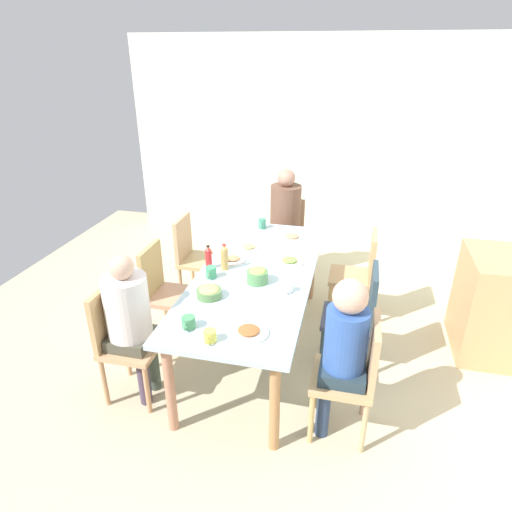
# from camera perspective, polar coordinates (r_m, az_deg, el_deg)

# --- Properties ---
(ground_plane) EXTENTS (6.13, 6.13, 0.00)m
(ground_plane) POSITION_cam_1_polar(r_m,az_deg,el_deg) (3.98, -0.00, -12.02)
(ground_plane) COLOR #BDAE8E
(wall_left) EXTENTS (0.12, 4.54, 2.60)m
(wall_left) POSITION_cam_1_polar(r_m,az_deg,el_deg) (5.85, 6.10, 14.25)
(wall_left) COLOR silver
(wall_left) RESTS_ON ground_plane
(dining_table) EXTENTS (2.20, 0.92, 0.77)m
(dining_table) POSITION_cam_1_polar(r_m,az_deg,el_deg) (3.60, -0.00, -3.27)
(dining_table) COLOR #ACC7D1
(dining_table) RESTS_ON ground_plane
(chair_0) EXTENTS (0.40, 0.40, 0.90)m
(chair_0) POSITION_cam_1_polar(r_m,az_deg,el_deg) (4.99, 3.92, 2.89)
(chair_0) COLOR tan
(chair_0) RESTS_ON ground_plane
(person_0) EXTENTS (0.33, 0.33, 1.28)m
(person_0) POSITION_cam_1_polar(r_m,az_deg,el_deg) (4.82, 3.83, 5.30)
(person_0) COLOR #33324A
(person_0) RESTS_ON ground_plane
(chair_1) EXTENTS (0.40, 0.40, 0.90)m
(chair_1) POSITION_cam_1_polar(r_m,az_deg,el_deg) (3.40, -17.08, -10.00)
(chair_1) COLOR tan
(chair_1) RESTS_ON ground_plane
(person_1) EXTENTS (0.31, 0.31, 1.18)m
(person_1) POSITION_cam_1_polar(r_m,az_deg,el_deg) (3.25, -16.12, -7.46)
(person_1) COLOR #3C493D
(person_1) RESTS_ON ground_plane
(chair_2) EXTENTS (0.40, 0.40, 0.90)m
(chair_2) POSITION_cam_1_polar(r_m,az_deg,el_deg) (3.02, 12.76, -14.48)
(chair_2) COLOR tan
(chair_2) RESTS_ON ground_plane
(person_2) EXTENTS (0.30, 0.30, 1.18)m
(person_2) POSITION_cam_1_polar(r_m,az_deg,el_deg) (2.90, 11.29, -11.31)
(person_2) COLOR navy
(person_2) RESTS_ON ground_plane
(chair_3) EXTENTS (0.40, 0.40, 0.90)m
(chair_3) POSITION_cam_1_polar(r_m,az_deg,el_deg) (3.94, -11.96, -4.13)
(chair_3) COLOR tan
(chair_3) RESTS_ON ground_plane
(chair_4) EXTENTS (0.40, 0.40, 0.90)m
(chair_4) POSITION_cam_1_polar(r_m,az_deg,el_deg) (3.62, 13.11, -7.13)
(chair_4) COLOR #333850
(chair_4) RESTS_ON ground_plane
(chair_5) EXTENTS (0.40, 0.40, 0.90)m
(chair_5) POSITION_cam_1_polar(r_m,az_deg,el_deg) (4.26, 13.36, -1.92)
(chair_5) COLOR tan
(chair_5) RESTS_ON ground_plane
(chair_6) EXTENTS (0.40, 0.40, 0.90)m
(chair_6) POSITION_cam_1_polar(r_m,az_deg,el_deg) (4.54, -8.19, 0.29)
(chair_6) COLOR tan
(chair_6) RESTS_ON ground_plane
(plate_0) EXTENTS (0.24, 0.24, 0.04)m
(plate_0) POSITION_cam_1_polar(r_m,az_deg,el_deg) (3.73, 4.38, -0.69)
(plate_0) COLOR #EDE7CF
(plate_0) RESTS_ON dining_table
(plate_1) EXTENTS (0.24, 0.24, 0.04)m
(plate_1) POSITION_cam_1_polar(r_m,az_deg,el_deg) (4.21, 4.69, 2.45)
(plate_1) COLOR white
(plate_1) RESTS_ON dining_table
(plate_2) EXTENTS (0.20, 0.20, 0.04)m
(plate_2) POSITION_cam_1_polar(r_m,az_deg,el_deg) (3.98, -0.94, 1.11)
(plate_2) COLOR silver
(plate_2) RESTS_ON dining_table
(plate_3) EXTENTS (0.22, 0.22, 0.04)m
(plate_3) POSITION_cam_1_polar(r_m,az_deg,el_deg) (3.76, -3.02, -0.45)
(plate_3) COLOR silver
(plate_3) RESTS_ON dining_table
(plate_4) EXTENTS (0.26, 0.26, 0.04)m
(plate_4) POSITION_cam_1_polar(r_m,az_deg,el_deg) (2.84, -0.98, -9.83)
(plate_4) COLOR white
(plate_4) RESTS_ON dining_table
(bowl_0) EXTENTS (0.17, 0.17, 0.12)m
(bowl_0) POSITION_cam_1_polar(r_m,az_deg,el_deg) (3.39, 0.18, -2.56)
(bowl_0) COLOR #52844D
(bowl_0) RESTS_ON dining_table
(bowl_1) EXTENTS (0.19, 0.19, 0.08)m
(bowl_1) POSITION_cam_1_polar(r_m,az_deg,el_deg) (3.23, -6.14, -4.70)
(bowl_1) COLOR #557945
(bowl_1) RESTS_ON dining_table
(cup_0) EXTENTS (0.12, 0.09, 0.09)m
(cup_0) POSITION_cam_1_polar(r_m,az_deg,el_deg) (3.49, -5.89, -2.13)
(cup_0) COLOR #3E9162
(cup_0) RESTS_ON dining_table
(cup_1) EXTENTS (0.11, 0.08, 0.10)m
(cup_1) POSITION_cam_1_polar(r_m,az_deg,el_deg) (4.43, 0.81, 4.23)
(cup_1) COLOR #3D8368
(cup_1) RESTS_ON dining_table
(cup_2) EXTENTS (0.11, 0.08, 0.07)m
(cup_2) POSITION_cam_1_polar(r_m,az_deg,el_deg) (3.29, 4.13, -4.08)
(cup_2) COLOR white
(cup_2) RESTS_ON dining_table
(cup_3) EXTENTS (0.12, 0.08, 0.08)m
(cup_3) POSITION_cam_1_polar(r_m,az_deg,el_deg) (2.77, -6.04, -10.33)
(cup_3) COLOR #DBCF4D
(cup_3) RESTS_ON dining_table
(cup_4) EXTENTS (0.13, 0.09, 0.08)m
(cup_4) POSITION_cam_1_polar(r_m,az_deg,el_deg) (2.91, -8.79, -8.54)
(cup_4) COLOR #458959
(cup_4) RESTS_ON dining_table
(bottle_0) EXTENTS (0.05, 0.05, 0.21)m
(bottle_0) POSITION_cam_1_polar(r_m,az_deg,el_deg) (3.62, -6.20, -0.22)
(bottle_0) COLOR red
(bottle_0) RESTS_ON dining_table
(bottle_1) EXTENTS (0.06, 0.06, 0.23)m
(bottle_1) POSITION_cam_1_polar(r_m,az_deg,el_deg) (3.58, -4.13, -0.20)
(bottle_1) COLOR tan
(bottle_1) RESTS_ON dining_table
(side_cabinet) EXTENTS (0.70, 0.44, 0.90)m
(side_cabinet) POSITION_cam_1_polar(r_m,az_deg,el_deg) (4.23, 27.88, -5.57)
(side_cabinet) COLOR tan
(side_cabinet) RESTS_ON ground_plane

